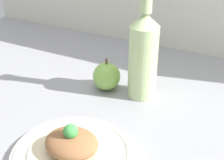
{
  "coord_description": "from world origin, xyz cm",
  "views": [
    {
      "loc": [
        22.42,
        -51.89,
        44.55
      ],
      "look_at": [
        -5.89,
        1.73,
        11.45
      ],
      "focal_mm": 50.0,
      "sensor_mm": 36.0,
      "label": 1
    }
  ],
  "objects_px": {
    "plated_food": "(72,144)",
    "cider_bottle": "(143,52)",
    "plate": "(72,155)",
    "apple": "(107,76)"
  },
  "relations": [
    {
      "from": "plate",
      "to": "apple",
      "type": "bearing_deg",
      "value": 105.02
    },
    {
      "from": "plate",
      "to": "apple",
      "type": "distance_m",
      "value": 0.29
    },
    {
      "from": "plated_food",
      "to": "cider_bottle",
      "type": "bearing_deg",
      "value": 85.3
    },
    {
      "from": "plate",
      "to": "plated_food",
      "type": "relative_size",
      "value": 1.39
    },
    {
      "from": "apple",
      "to": "plated_food",
      "type": "bearing_deg",
      "value": -74.98
    },
    {
      "from": "cider_bottle",
      "to": "apple",
      "type": "xyz_separation_m",
      "value": [
        -0.1,
        -0.01,
        -0.09
      ]
    },
    {
      "from": "plated_food",
      "to": "cider_bottle",
      "type": "height_order",
      "value": "cider_bottle"
    },
    {
      "from": "cider_bottle",
      "to": "plated_food",
      "type": "bearing_deg",
      "value": -94.7
    },
    {
      "from": "plate",
      "to": "cider_bottle",
      "type": "xyz_separation_m",
      "value": [
        0.02,
        0.3,
        0.12
      ]
    },
    {
      "from": "cider_bottle",
      "to": "plate",
      "type": "bearing_deg",
      "value": -94.7
    }
  ]
}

